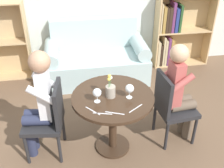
{
  "coord_description": "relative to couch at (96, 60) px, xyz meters",
  "views": [
    {
      "loc": [
        -0.4,
        -2.38,
        2.44
      ],
      "look_at": [
        0.0,
        0.05,
        0.86
      ],
      "focal_mm": 45.0,
      "sensor_mm": 36.0,
      "label": 1
    }
  ],
  "objects": [
    {
      "name": "wine_glass_left",
      "position": [
        -0.17,
        -1.71,
        0.53
      ],
      "size": [
        0.09,
        0.09,
        0.15
      ],
      "color": "white",
      "rests_on": "round_table"
    },
    {
      "name": "flower_vase",
      "position": [
        -0.02,
        -1.64,
        0.51
      ],
      "size": [
        0.1,
        0.1,
        0.27
      ],
      "color": "#9E9384",
      "rests_on": "round_table"
    },
    {
      "name": "round_table",
      "position": [
        0.0,
        -1.64,
        0.27
      ],
      "size": [
        0.88,
        0.88,
        0.74
      ],
      "color": "#382619",
      "rests_on": "ground_plane"
    },
    {
      "name": "fork_right_setting",
      "position": [
        -0.15,
        -1.92,
        0.43
      ],
      "size": [
        0.19,
        0.06,
        0.0
      ],
      "color": "silver",
      "rests_on": "round_table"
    },
    {
      "name": "wine_glass_right",
      "position": [
        0.17,
        -1.69,
        0.53
      ],
      "size": [
        0.09,
        0.09,
        0.16
      ],
      "color": "white",
      "rests_on": "round_table"
    },
    {
      "name": "ground_plane",
      "position": [
        0.0,
        -1.64,
        -0.31
      ],
      "size": [
        16.0,
        16.0,
        0.0
      ],
      "primitive_type": "plane",
      "color": "brown"
    },
    {
      "name": "fork_left_setting",
      "position": [
        0.19,
        -1.89,
        0.43
      ],
      "size": [
        0.16,
        0.12,
        0.0
      ],
      "color": "silver",
      "rests_on": "round_table"
    },
    {
      "name": "chair_left",
      "position": [
        -0.69,
        -1.59,
        0.18
      ],
      "size": [
        0.47,
        0.47,
        0.9
      ],
      "rotation": [
        0.0,
        0.0,
        -1.7
      ],
      "color": "#232326",
      "rests_on": "ground_plane"
    },
    {
      "name": "person_right",
      "position": [
        0.78,
        -1.58,
        0.35
      ],
      "size": [
        0.44,
        0.37,
        1.25
      ],
      "rotation": [
        0.0,
        0.0,
        1.67
      ],
      "color": "brown",
      "rests_on": "ground_plane"
    },
    {
      "name": "person_left",
      "position": [
        -0.77,
        -1.57,
        0.39
      ],
      "size": [
        0.44,
        0.37,
        1.28
      ],
      "rotation": [
        0.0,
        0.0,
        -1.7
      ],
      "color": "#282D47",
      "rests_on": "ground_plane"
    },
    {
      "name": "couch",
      "position": [
        0.0,
        0.0,
        0.0
      ],
      "size": [
        1.61,
        0.8,
        0.92
      ],
      "color": "#A8C1C1",
      "rests_on": "ground_plane"
    },
    {
      "name": "bookshelf_right",
      "position": [
        1.39,
        0.27,
        0.29
      ],
      "size": [
        0.97,
        0.28,
        1.25
      ],
      "color": "tan",
      "rests_on": "ground_plane"
    },
    {
      "name": "chair_right",
      "position": [
        0.69,
        -1.59,
        0.18
      ],
      "size": [
        0.46,
        0.46,
        0.9
      ],
      "rotation": [
        0.0,
        0.0,
        1.67
      ],
      "color": "#232326",
      "rests_on": "ground_plane"
    },
    {
      "name": "knife_left_setting",
      "position": [
        -0.03,
        -1.93,
        0.43
      ],
      "size": [
        0.18,
        0.08,
        0.0
      ],
      "color": "silver",
      "rests_on": "round_table"
    },
    {
      "name": "knife_right_setting",
      "position": [
        -0.23,
        -1.86,
        0.43
      ],
      "size": [
        0.13,
        0.15,
        0.0
      ],
      "color": "silver",
      "rests_on": "round_table"
    }
  ]
}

